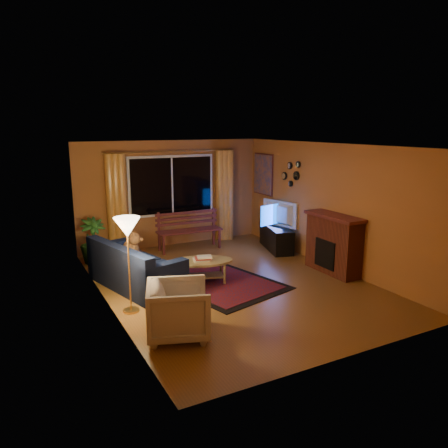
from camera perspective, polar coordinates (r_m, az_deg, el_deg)
name	(u,v)px	position (r m, az deg, el deg)	size (l,w,h in m)	color
floor	(232,283)	(8.14, 0.99, -7.72)	(4.50, 6.00, 0.02)	brown
ceiling	(232,145)	(7.63, 1.06, 10.31)	(4.50, 6.00, 0.02)	white
wall_back	(171,194)	(10.49, -6.89, 3.97)	(4.50, 0.02, 2.50)	#B97036
wall_left	(104,230)	(7.02, -15.41, -0.78)	(0.02, 6.00, 2.50)	#B97036
wall_right	(330,206)	(9.07, 13.67, 2.32)	(0.02, 6.00, 2.50)	#B97036
window	(172,186)	(10.40, -6.79, 5.02)	(2.00, 0.02, 1.30)	black
curtain_rod	(172,151)	(10.28, -6.82, 9.41)	(0.03, 0.03, 3.20)	#BF8C3F
curtain_left	(117,204)	(9.99, -13.86, 2.50)	(0.36, 0.36, 2.24)	gold
curtain_right	(224,196)	(10.93, 0.01, 3.74)	(0.36, 0.36, 2.24)	gold
bench	(190,240)	(10.19, -4.51, -2.11)	(1.51, 0.44, 0.45)	#541E1C
potted_plant	(93,241)	(9.54, -16.75, -2.10)	(0.53, 0.53, 0.95)	#235B1E
sofa	(136,265)	(7.97, -11.48, -5.24)	(0.86, 2.01, 0.81)	#0D1634
dog	(131,246)	(8.34, -12.09, -2.88)	(0.30, 0.41, 0.45)	brown
armchair	(179,307)	(6.06, -5.96, -10.79)	(0.82, 0.77, 0.84)	beige
floor_lamp	(129,265)	(6.83, -12.31, -5.32)	(0.25, 0.25, 1.50)	#BF8C3F
rug	(212,280)	(8.26, -1.55, -7.27)	(1.68, 2.65, 0.02)	#7C0B00
coffee_table	(201,271)	(8.10, -2.98, -6.18)	(1.16, 1.16, 0.42)	#A28D58
tv_console	(276,238)	(10.27, 6.84, -1.78)	(0.44, 1.31, 0.55)	black
television	(277,214)	(10.14, 6.92, 1.31)	(1.02, 0.13, 0.59)	black
fireplace	(333,245)	(8.79, 14.11, -2.70)	(0.40, 1.20, 1.10)	maroon
mirror_cluster	(291,173)	(9.96, 8.69, 6.65)	(0.06, 0.60, 0.56)	black
painting	(263,174)	(10.93, 5.13, 6.49)	(0.04, 0.76, 0.96)	#C86616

